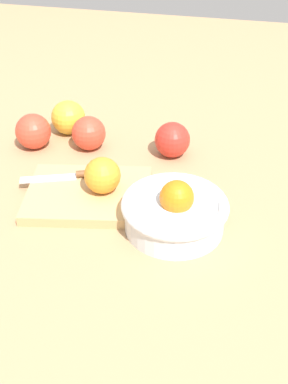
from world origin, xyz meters
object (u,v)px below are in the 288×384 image
Objects in this scene: cutting_board at (89,195)px; apple_front_right at (33,131)px; bowl at (175,211)px; apple_front_left at (172,140)px; orange_on_board at (102,175)px; apple_front_right_3 at (68,117)px; knife at (71,176)px; apple_front_right_2 at (89,133)px.

apple_front_right reaches higher than cutting_board.
bowl is 0.25m from apple_front_left.
orange_on_board reaches higher than apple_front_right_3.
apple_front_right_3 reaches higher than knife.
orange_on_board is at bearing -19.16° from bowl.
apple_front_right reaches higher than apple_front_left.
orange_on_board reaches higher than apple_front_left.
apple_front_right_3 is at bearing -39.57° from apple_front_right_2.
apple_front_right is 0.99× the size of apple_front_right_3.
knife is (0.08, -0.03, -0.03)m from orange_on_board.
knife is 0.19m from apple_front_right.
bowl is at bearing 135.99° from apple_front_right_2.
orange_on_board is 0.20m from apple_front_right_2.
cutting_board is 3.39× the size of orange_on_board.
apple_front_left is 0.97× the size of apple_front_right_3.
apple_front_right_2 reaches higher than knife.
apple_front_right_3 is at bearing -43.05° from bowl.
bowl is 2.45× the size of apple_front_left.
apple_front_right is (0.13, -0.13, 0.02)m from knife.
apple_front_left reaches higher than knife.
orange_on_board reaches higher than apple_front_right.
apple_front_right is 1.04× the size of apple_front_right_2.
cutting_board is 0.05m from orange_on_board.
orange_on_board is at bearing 143.90° from apple_front_right.
apple_front_right_3 reaches higher than cutting_board.
knife is (0.22, -0.08, -0.01)m from bowl.
apple_front_right is at bearing -43.11° from knife.
apple_front_right_3 is (0.16, -0.24, -0.01)m from orange_on_board.
apple_front_right_2 is (0.01, -0.15, 0.01)m from knife.
cutting_board is 0.28m from apple_front_right_3.
apple_front_right_2 is at bearing 140.43° from apple_front_right_3.
knife is at bearing 95.07° from apple_front_right_2.
orange_on_board is at bearing 116.67° from apple_front_right_2.
apple_front_left is at bearing -175.89° from apple_front_right_2.
apple_front_right_2 is (0.09, -0.18, -0.02)m from orange_on_board.
bowl is 2.36× the size of apple_front_right_3.
apple_front_right_3 is (-0.05, -0.08, 0.00)m from apple_front_right.
orange_on_board reaches higher than cutting_board.
apple_front_right and apple_front_right_3 have the same top height.
cutting_board is (0.18, -0.04, -0.03)m from bowl.
cutting_board is 0.06m from knife.
orange_on_board is at bearing -167.01° from cutting_board.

